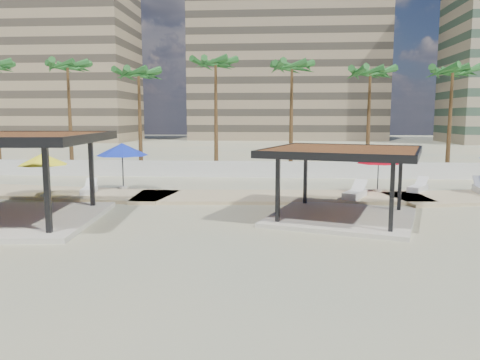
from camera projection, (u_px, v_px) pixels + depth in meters
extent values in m
plane|color=tan|center=(232.00, 227.00, 19.18)|extent=(200.00, 200.00, 0.00)
cube|color=#C6B284|center=(40.00, 193.00, 27.46)|extent=(16.40, 6.19, 0.24)
cube|color=#C6B284|center=(279.00, 197.00, 25.95)|extent=(16.24, 5.11, 0.24)
cube|color=silver|center=(251.00, 169.00, 34.92)|extent=(56.00, 0.30, 1.20)
cube|color=#937F60|center=(41.00, 60.00, 87.44)|extent=(34.00, 16.00, 30.00)
cube|color=#847259|center=(287.00, 69.00, 94.11)|extent=(38.00, 16.00, 28.00)
cube|color=beige|center=(342.00, 217.00, 20.66)|extent=(7.50, 7.50, 0.18)
cube|color=black|center=(278.00, 189.00, 19.26)|extent=(0.20, 0.20, 2.70)
cube|color=black|center=(305.00, 177.00, 23.38)|extent=(0.20, 0.20, 2.70)
cube|color=black|center=(392.00, 196.00, 17.55)|extent=(0.20, 0.20, 2.70)
cube|color=black|center=(400.00, 181.00, 21.67)|extent=(0.20, 0.20, 2.70)
cube|color=brown|center=(343.00, 151.00, 20.27)|extent=(7.73, 7.73, 0.25)
cube|color=black|center=(329.00, 157.00, 17.47)|extent=(5.93, 2.05, 0.31)
cube|color=black|center=(355.00, 147.00, 23.07)|extent=(5.93, 2.05, 0.31)
cube|color=black|center=(276.00, 150.00, 21.43)|extent=(2.05, 5.93, 0.31)
cube|color=black|center=(419.00, 154.00, 19.11)|extent=(2.05, 5.93, 0.31)
cube|color=beige|center=(11.00, 220.00, 20.08)|extent=(7.74, 7.74, 0.22)
cube|color=black|center=(47.00, 189.00, 17.19)|extent=(0.21, 0.21, 3.25)
cube|color=black|center=(92.00, 172.00, 22.56)|extent=(0.21, 0.21, 3.25)
cube|color=brown|center=(6.00, 138.00, 19.61)|extent=(7.98, 7.98, 0.30)
cube|color=black|center=(41.00, 135.00, 23.26)|extent=(7.46, 0.78, 0.37)
cube|color=black|center=(94.00, 138.00, 19.65)|extent=(0.78, 7.46, 0.37)
cylinder|color=beige|center=(45.00, 195.00, 25.68)|extent=(0.46, 0.46, 0.11)
cylinder|color=#262628|center=(44.00, 176.00, 25.54)|extent=(0.06, 0.06, 2.19)
cone|color=#FFF523|center=(43.00, 159.00, 25.41)|extent=(2.73, 2.73, 0.64)
cylinder|color=beige|center=(377.00, 190.00, 27.31)|extent=(0.44, 0.44, 0.10)
cylinder|color=#262628|center=(378.00, 173.00, 27.17)|extent=(0.06, 0.06, 2.10)
cone|color=#A70211|center=(379.00, 158.00, 27.05)|extent=(2.67, 2.67, 0.61)
cylinder|color=beige|center=(123.00, 187.00, 28.41)|extent=(0.53, 0.53, 0.13)
cylinder|color=#262628|center=(123.00, 167.00, 28.25)|extent=(0.07, 0.07, 2.56)
cone|color=#162EBC|center=(122.00, 149.00, 28.10)|extent=(4.11, 4.11, 0.75)
cube|color=silver|center=(89.00, 191.00, 26.69)|extent=(1.00, 1.97, 0.26)
cube|color=silver|center=(89.00, 188.00, 26.67)|extent=(1.00, 1.97, 0.06)
cube|color=silver|center=(91.00, 182.00, 27.36)|extent=(0.73, 0.75, 0.48)
cube|color=silver|center=(355.00, 195.00, 25.13)|extent=(1.64, 2.27, 0.30)
cube|color=silver|center=(355.00, 192.00, 25.11)|extent=(1.64, 2.27, 0.06)
cube|color=silver|center=(360.00, 185.00, 25.79)|extent=(0.97, 0.98, 0.55)
cube|color=silver|center=(480.00, 181.00, 27.32)|extent=(0.82, 0.84, 0.55)
cube|color=silver|center=(418.00, 189.00, 27.41)|extent=(1.61, 1.96, 0.27)
cube|color=silver|center=(418.00, 186.00, 27.39)|extent=(1.61, 1.96, 0.06)
cube|color=silver|center=(422.00, 181.00, 27.94)|extent=(0.89, 0.90, 0.48)
cone|color=brown|center=(70.00, 118.00, 38.17)|extent=(0.36, 0.36, 8.75)
ellipsoid|color=#215F24|center=(67.00, 67.00, 37.62)|extent=(3.00, 3.00, 1.80)
cone|color=brown|center=(140.00, 123.00, 37.19)|extent=(0.36, 0.36, 8.05)
ellipsoid|color=#215F24|center=(139.00, 75.00, 36.69)|extent=(3.00, 3.00, 1.80)
cone|color=brown|center=(216.00, 117.00, 37.48)|extent=(0.36, 0.36, 8.93)
ellipsoid|color=#215F24|center=(216.00, 64.00, 36.92)|extent=(3.00, 3.00, 1.80)
cone|color=brown|center=(291.00, 120.00, 36.58)|extent=(0.36, 0.36, 8.54)
ellipsoid|color=#215F24|center=(292.00, 67.00, 36.04)|extent=(3.00, 3.00, 1.80)
cone|color=brown|center=(369.00, 123.00, 36.37)|extent=(0.36, 0.36, 8.06)
ellipsoid|color=#215F24|center=(370.00, 73.00, 35.87)|extent=(3.00, 3.00, 1.80)
cone|color=brown|center=(450.00, 123.00, 35.54)|extent=(0.36, 0.36, 8.08)
ellipsoid|color=#215F24|center=(453.00, 72.00, 35.03)|extent=(3.00, 3.00, 1.80)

